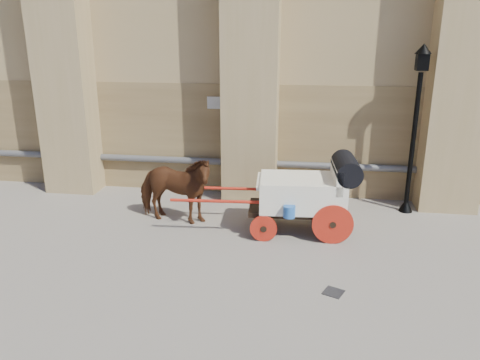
# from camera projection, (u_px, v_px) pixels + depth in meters

# --- Properties ---
(ground) EXTENTS (90.00, 90.00, 0.00)m
(ground) POSITION_uv_depth(u_px,v_px,m) (277.00, 262.00, 9.17)
(ground) COLOR slate
(ground) RESTS_ON ground
(horse) EXTENTS (2.07, 1.16, 1.65)m
(horse) POSITION_uv_depth(u_px,v_px,m) (174.00, 189.00, 10.82)
(horse) COLOR #562B1B
(horse) RESTS_ON ground
(carriage) EXTENTS (4.12, 1.52, 1.77)m
(carriage) POSITION_uv_depth(u_px,v_px,m) (308.00, 191.00, 10.28)
(carriage) COLOR black
(carriage) RESTS_ON ground
(street_lamp) EXTENTS (0.38, 0.38, 4.05)m
(street_lamp) POSITION_uv_depth(u_px,v_px,m) (415.00, 126.00, 11.09)
(street_lamp) COLOR black
(street_lamp) RESTS_ON ground
(drain_grate_near) EXTENTS (0.42, 0.42, 0.01)m
(drain_grate_near) POSITION_uv_depth(u_px,v_px,m) (333.00, 292.00, 8.08)
(drain_grate_near) COLOR black
(drain_grate_near) RESTS_ON ground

